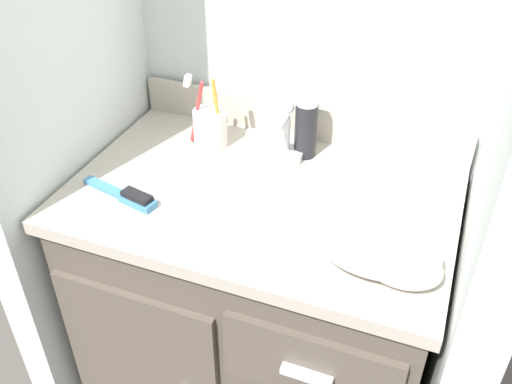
{
  "coord_description": "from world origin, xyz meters",
  "views": [
    {
      "loc": [
        0.35,
        -0.92,
        1.46
      ],
      "look_at": [
        0.0,
        -0.03,
        0.76
      ],
      "focal_mm": 40.0,
      "sensor_mm": 36.0,
      "label": 1
    }
  ],
  "objects_px": {
    "toothbrush_cup": "(210,127)",
    "hand_towel": "(383,252)",
    "hairbrush": "(128,196)",
    "shaving_cream_can": "(306,126)"
  },
  "relations": [
    {
      "from": "toothbrush_cup",
      "to": "hairbrush",
      "type": "relative_size",
      "value": 0.97
    },
    {
      "from": "toothbrush_cup",
      "to": "shaving_cream_can",
      "type": "xyz_separation_m",
      "value": [
        0.22,
        0.04,
        0.03
      ]
    },
    {
      "from": "shaving_cream_can",
      "to": "hairbrush",
      "type": "relative_size",
      "value": 0.8
    },
    {
      "from": "hand_towel",
      "to": "toothbrush_cup",
      "type": "bearing_deg",
      "value": 149.6
    },
    {
      "from": "toothbrush_cup",
      "to": "hairbrush",
      "type": "height_order",
      "value": "toothbrush_cup"
    },
    {
      "from": "toothbrush_cup",
      "to": "hand_towel",
      "type": "bearing_deg",
      "value": -30.4
    },
    {
      "from": "shaving_cream_can",
      "to": "hairbrush",
      "type": "xyz_separation_m",
      "value": [
        -0.29,
        -0.31,
        -0.07
      ]
    },
    {
      "from": "toothbrush_cup",
      "to": "hairbrush",
      "type": "distance_m",
      "value": 0.28
    },
    {
      "from": "toothbrush_cup",
      "to": "hand_towel",
      "type": "distance_m",
      "value": 0.54
    },
    {
      "from": "shaving_cream_can",
      "to": "hand_towel",
      "type": "relative_size",
      "value": 0.66
    }
  ]
}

